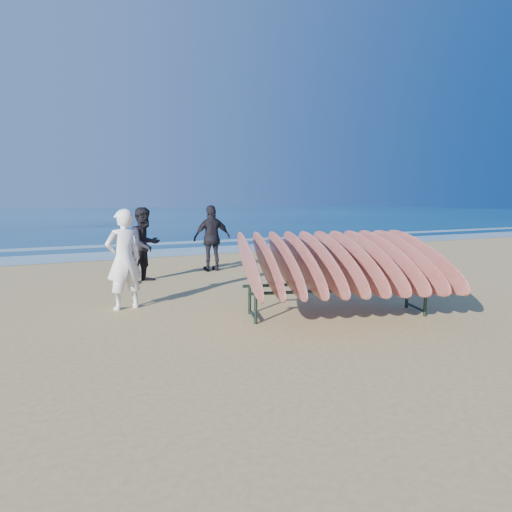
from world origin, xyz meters
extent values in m
plane|color=tan|center=(0.00, 0.00, 0.00)|extent=(120.00, 120.00, 0.00)
plane|color=navy|center=(0.00, 55.00, 0.01)|extent=(160.00, 160.00, 0.00)
plane|color=white|center=(0.00, 10.00, 0.01)|extent=(160.00, 160.00, 0.00)
plane|color=white|center=(0.00, 13.50, 0.01)|extent=(160.00, 160.00, 0.00)
cylinder|color=#1B2C24|center=(-0.58, -0.33, 0.25)|extent=(0.06, 0.06, 0.50)
cylinder|color=#1B2C24|center=(2.25, -1.21, 0.25)|extent=(0.06, 0.06, 0.50)
cylinder|color=#1B2C24|center=(-0.38, 0.29, 0.25)|extent=(0.06, 0.06, 0.50)
cylinder|color=#1B2C24|center=(2.44, -0.59, 0.25)|extent=(0.06, 0.06, 0.50)
cylinder|color=#1B2C24|center=(0.83, -0.77, 0.50)|extent=(3.07, 1.01, 0.06)
cylinder|color=#1B2C24|center=(1.03, -0.15, 0.50)|extent=(3.07, 1.01, 0.06)
cylinder|color=#1B2C24|center=(-0.48, -0.02, 0.08)|extent=(0.24, 0.63, 0.04)
cylinder|color=#1B2C24|center=(2.34, -0.90, 0.08)|extent=(0.24, 0.63, 0.04)
ellipsoid|color=maroon|center=(-0.55, 0.00, 0.96)|extent=(0.97, 2.89, 1.23)
ellipsoid|color=maroon|center=(-0.25, -0.09, 0.96)|extent=(0.97, 2.89, 1.23)
ellipsoid|color=maroon|center=(0.04, -0.19, 0.96)|extent=(0.97, 2.89, 1.23)
ellipsoid|color=maroon|center=(0.34, -0.28, 0.96)|extent=(0.97, 2.89, 1.23)
ellipsoid|color=maroon|center=(0.64, -0.37, 0.96)|extent=(0.97, 2.89, 1.23)
ellipsoid|color=maroon|center=(0.93, -0.46, 0.96)|extent=(0.97, 2.89, 1.23)
ellipsoid|color=maroon|center=(1.23, -0.56, 0.96)|extent=(0.97, 2.89, 1.23)
ellipsoid|color=maroon|center=(1.52, -0.65, 0.96)|extent=(0.97, 2.89, 1.23)
ellipsoid|color=maroon|center=(1.82, -0.74, 0.96)|extent=(0.97, 2.89, 1.23)
ellipsoid|color=maroon|center=(2.12, -0.83, 0.96)|extent=(0.97, 2.89, 1.23)
ellipsoid|color=maroon|center=(2.41, -0.92, 0.96)|extent=(0.97, 2.89, 1.23)
imported|color=white|center=(-2.26, 1.67, 0.92)|extent=(0.74, 0.56, 1.84)
imported|color=black|center=(-1.27, 4.27, 0.91)|extent=(1.10, 1.03, 1.81)
imported|color=black|center=(0.81, 5.14, 0.92)|extent=(1.08, 0.46, 1.84)
camera|label=1|loc=(-3.81, -6.75, 2.01)|focal=32.00mm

